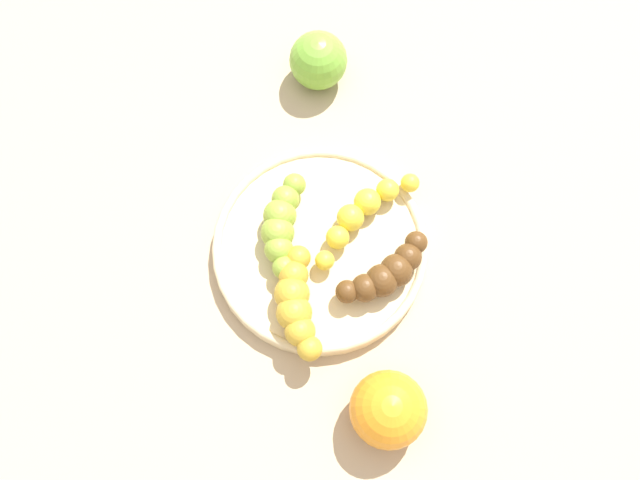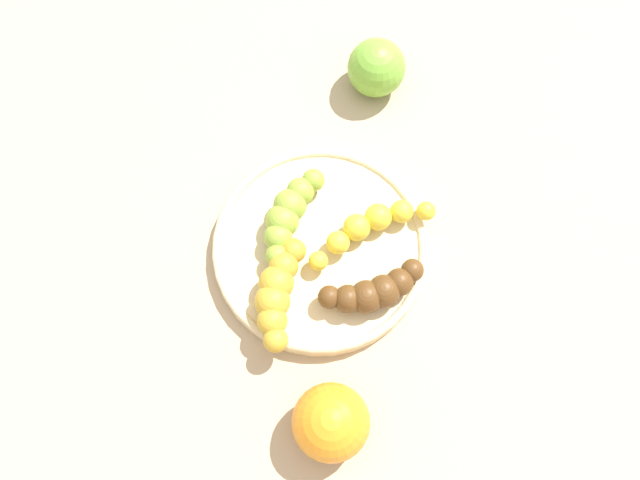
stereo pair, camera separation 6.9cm
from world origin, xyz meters
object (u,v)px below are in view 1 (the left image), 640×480
(banana_yellow, at_px, (362,213))
(banana_spotted, at_px, (296,303))
(orange_fruit, at_px, (388,409))
(fruit_bowl, at_px, (320,248))
(apple_green, at_px, (318,60))
(banana_overripe, at_px, (387,273))
(banana_green, at_px, (282,224))

(banana_yellow, bearing_deg, banana_spotted, 100.54)
(orange_fruit, bearing_deg, fruit_bowl, 97.80)
(orange_fruit, height_order, apple_green, orange_fruit)
(fruit_bowl, xyz_separation_m, banana_yellow, (0.05, 0.02, 0.02))
(fruit_bowl, distance_m, orange_fruit, 0.19)
(banana_overripe, xyz_separation_m, banana_yellow, (-0.01, 0.07, -0.00))
(banana_overripe, distance_m, orange_fruit, 0.14)
(fruit_bowl, xyz_separation_m, banana_overripe, (0.06, -0.05, 0.02))
(orange_fruit, bearing_deg, banana_spotted, 117.58)
(banana_yellow, distance_m, orange_fruit, 0.21)
(banana_spotted, height_order, orange_fruit, orange_fruit)
(fruit_bowl, bearing_deg, banana_spotted, -122.83)
(orange_fruit, xyz_separation_m, apple_green, (0.02, 0.40, -0.00))
(banana_green, xyz_separation_m, banana_overripe, (0.10, -0.08, -0.00))
(banana_overripe, height_order, orange_fruit, orange_fruit)
(fruit_bowl, bearing_deg, apple_green, 77.47)
(banana_spotted, xyz_separation_m, banana_overripe, (0.10, 0.01, -0.00))
(banana_overripe, height_order, apple_green, apple_green)
(banana_green, distance_m, banana_overripe, 0.12)
(banana_spotted, height_order, banana_yellow, banana_spotted)
(apple_green, bearing_deg, banana_yellow, -89.13)
(apple_green, bearing_deg, orange_fruit, -93.32)
(banana_overripe, bearing_deg, banana_spotted, -107.00)
(banana_spotted, bearing_deg, apple_green, -101.68)
(banana_spotted, bearing_deg, fruit_bowl, -117.07)
(banana_spotted, xyz_separation_m, apple_green, (0.09, 0.28, -0.00))
(fruit_bowl, xyz_separation_m, banana_green, (-0.04, 0.03, 0.03))
(orange_fruit, bearing_deg, banana_overripe, 75.52)
(banana_green, height_order, apple_green, apple_green)
(fruit_bowl, bearing_deg, orange_fruit, -82.20)
(banana_overripe, bearing_deg, apple_green, 159.47)
(banana_green, distance_m, apple_green, 0.21)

